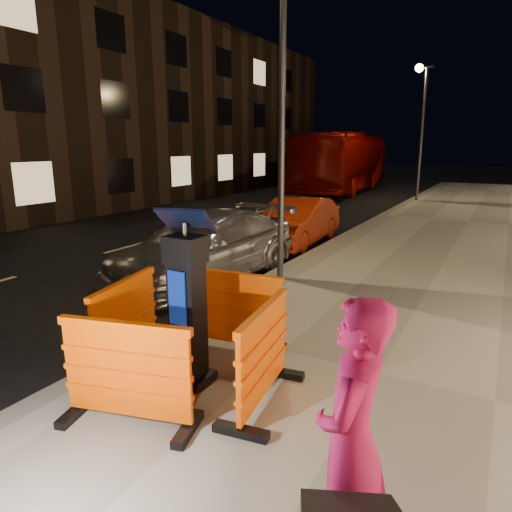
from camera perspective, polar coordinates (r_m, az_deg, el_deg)
The scene contains 14 objects.
ground_plane at distance 7.05m, azimuth -9.81°, elevation -9.68°, with size 120.00×120.00×0.00m, color black.
sidewalk at distance 5.79m, azimuth 14.90°, elevation -14.58°, with size 6.00×60.00×0.15m, color gray.
kerb at distance 7.02m, azimuth -9.84°, elevation -9.12°, with size 0.30×60.00×0.15m, color slate.
parking_kiosk at distance 5.09m, azimuth -8.60°, elevation -5.76°, with size 0.60×0.60×1.89m, color black.
barrier_front at distance 4.60m, azimuth -15.80°, elevation -14.01°, with size 1.35×0.56×1.05m, color #F85400.
barrier_back at distance 5.96m, azimuth -2.88°, elevation -6.91°, with size 1.35×0.56×1.05m, color #F85400.
barrier_kerbside at distance 5.83m, azimuth -15.97°, elevation -7.95°, with size 1.35×0.56×1.05m, color #F85400.
barrier_bldgside at distance 4.77m, azimuth 0.91°, elevation -12.42°, with size 1.35×0.56×1.05m, color #F85400.
car_silver at distance 9.80m, azimuth -6.23°, elevation -2.78°, with size 1.95×4.79×1.39m, color silver.
car_red at distance 13.11m, azimuth 5.03°, elevation 1.50°, with size 1.38×3.96×1.30m, color #A2240A.
bus_doubledecker at distance 28.48m, azimuth 10.75°, elevation 7.98°, with size 2.88×12.29×3.42m, color #860701.
man at distance 3.02m, azimuth 11.80°, elevation -21.50°, with size 0.66×0.43×1.81m, color #AA114E.
street_lamp_mid at distance 8.89m, azimuth 3.26°, elevation 16.15°, with size 0.12×0.12×6.00m, color #3F3F44.
street_lamp_far at distance 23.32m, azimuth 19.99°, elevation 13.92°, with size 0.12×0.12×6.00m, color #3F3F44.
Camera 1 is at (4.11, -5.00, 2.79)m, focal length 32.00 mm.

